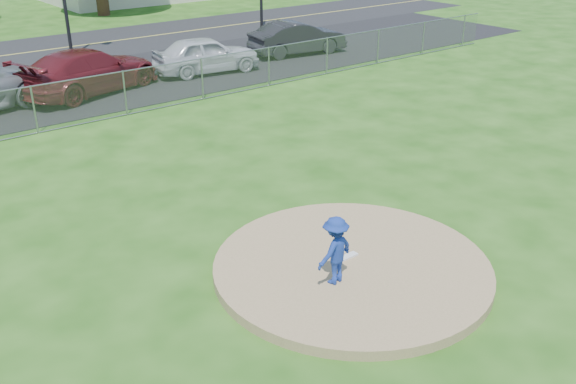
% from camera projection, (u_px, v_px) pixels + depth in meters
% --- Properties ---
extents(ground, '(120.00, 120.00, 0.00)m').
position_uv_depth(ground, '(126.00, 137.00, 19.67)').
color(ground, '#1F4F11').
rests_on(ground, ground).
extents(pitchers_mound, '(5.40, 5.40, 0.20)m').
position_uv_depth(pitchers_mound, '(352.00, 267.00, 12.51)').
color(pitchers_mound, '#9C7F56').
rests_on(pitchers_mound, ground).
extents(pitching_rubber, '(0.60, 0.15, 0.04)m').
position_uv_depth(pitching_rubber, '(345.00, 258.00, 12.60)').
color(pitching_rubber, white).
rests_on(pitching_rubber, pitchers_mound).
extents(chain_link_fence, '(40.00, 0.06, 1.50)m').
position_uv_depth(chain_link_fence, '(96.00, 99.00, 20.79)').
color(chain_link_fence, gray).
rests_on(chain_link_fence, ground).
extents(parking_lot, '(50.00, 8.00, 0.01)m').
position_uv_depth(parking_lot, '(50.00, 92.00, 24.30)').
color(parking_lot, black).
rests_on(parking_lot, ground).
extents(pitcher, '(0.92, 0.62, 1.31)m').
position_uv_depth(pitcher, '(335.00, 250.00, 11.59)').
color(pitcher, navy).
rests_on(pitcher, pitchers_mound).
extents(parked_car_darkred, '(6.10, 3.95, 1.64)m').
position_uv_depth(parked_car_darkred, '(89.00, 71.00, 23.86)').
color(parked_car_darkred, maroon).
rests_on(parked_car_darkred, parking_lot).
extents(parked_car_pearl, '(4.66, 2.43, 1.51)m').
position_uv_depth(parked_car_pearl, '(206.00, 54.00, 26.68)').
color(parked_car_pearl, silver).
rests_on(parked_car_pearl, parking_lot).
extents(parked_car_charcoal, '(4.75, 2.28, 1.50)m').
position_uv_depth(parked_car_charcoal, '(298.00, 38.00, 29.93)').
color(parked_car_charcoal, '#252527').
rests_on(parked_car_charcoal, parking_lot).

